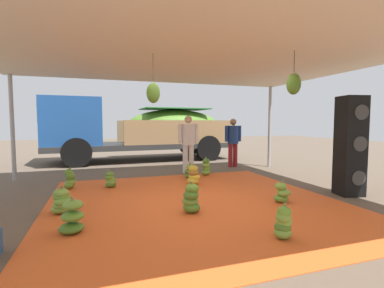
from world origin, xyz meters
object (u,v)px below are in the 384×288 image
at_px(banana_bunch_4, 283,223).
at_px(worker_0, 188,140).
at_px(banana_bunch_0, 70,179).
at_px(banana_bunch_7, 282,193).
at_px(banana_bunch_8, 193,175).
at_px(cargo_truck_main, 139,129).
at_px(banana_bunch_5, 191,199).
at_px(banana_bunch_3, 206,167).
at_px(banana_bunch_1, 72,218).
at_px(speaker_stack, 350,146).
at_px(banana_bunch_2, 62,202).
at_px(banana_bunch_9, 190,172).
at_px(banana_bunch_6, 110,180).
at_px(worker_1, 233,139).

bearing_deg(banana_bunch_4, worker_0, 86.53).
bearing_deg(banana_bunch_0, banana_bunch_7, -32.06).
relative_size(banana_bunch_8, cargo_truck_main, 0.07).
bearing_deg(worker_0, banana_bunch_5, -106.77).
xyz_separation_m(banana_bunch_3, banana_bunch_8, (-0.73, -1.04, -0.01)).
xyz_separation_m(banana_bunch_7, cargo_truck_main, (-1.73, 6.96, 1.09)).
bearing_deg(worker_0, banana_bunch_7, -79.20).
bearing_deg(banana_bunch_0, banana_bunch_1, -84.29).
xyz_separation_m(cargo_truck_main, speaker_stack, (3.41, -6.91, -0.25)).
bearing_deg(banana_bunch_4, banana_bunch_1, 157.71).
relative_size(banana_bunch_7, speaker_stack, 0.21).
bearing_deg(banana_bunch_2, speaker_stack, -5.44).
relative_size(banana_bunch_5, speaker_stack, 0.25).
relative_size(banana_bunch_1, banana_bunch_5, 0.96).
xyz_separation_m(banana_bunch_2, banana_bunch_9, (2.92, 2.16, -0.02)).
xyz_separation_m(banana_bunch_0, banana_bunch_8, (2.80, -0.45, 0.00)).
height_order(banana_bunch_3, worker_0, worker_0).
relative_size(banana_bunch_9, speaker_stack, 0.20).
bearing_deg(banana_bunch_2, banana_bunch_6, 63.94).
distance_m(banana_bunch_9, worker_0, 1.23).
distance_m(banana_bunch_3, worker_0, 1.04).
bearing_deg(cargo_truck_main, banana_bunch_2, -108.35).
height_order(banana_bunch_3, banana_bunch_4, banana_bunch_3).
distance_m(banana_bunch_7, worker_0, 3.79).
bearing_deg(banana_bunch_4, banana_bunch_7, 54.64).
relative_size(banana_bunch_5, worker_0, 0.30).
relative_size(banana_bunch_8, banana_bunch_9, 1.20).
bearing_deg(cargo_truck_main, banana_bunch_0, -115.46).
bearing_deg(banana_bunch_6, banana_bunch_7, -37.23).
xyz_separation_m(banana_bunch_8, worker_0, (0.39, 1.65, 0.77)).
bearing_deg(banana_bunch_8, cargo_truck_main, 97.38).
relative_size(banana_bunch_5, cargo_truck_main, 0.07).
distance_m(banana_bunch_1, cargo_truck_main, 7.62).
distance_m(banana_bunch_4, banana_bunch_9, 4.15).
xyz_separation_m(banana_bunch_6, speaker_stack, (4.69, -2.23, 0.84)).
bearing_deg(banana_bunch_1, banana_bunch_0, 95.71).
xyz_separation_m(cargo_truck_main, worker_1, (2.82, -2.72, -0.32)).
bearing_deg(banana_bunch_8, banana_bunch_0, 170.92).
bearing_deg(banana_bunch_7, cargo_truck_main, 103.94).
relative_size(banana_bunch_2, banana_bunch_8, 0.92).
relative_size(banana_bunch_0, worker_0, 0.28).
xyz_separation_m(banana_bunch_7, speaker_stack, (1.68, 0.06, 0.84)).
bearing_deg(cargo_truck_main, banana_bunch_7, -76.06).
distance_m(banana_bunch_4, speaker_stack, 3.16).
relative_size(banana_bunch_2, worker_0, 0.27).
xyz_separation_m(banana_bunch_6, worker_0, (2.32, 1.35, 0.82)).
relative_size(worker_0, speaker_stack, 0.84).
relative_size(banana_bunch_6, speaker_stack, 0.21).
height_order(banana_bunch_0, banana_bunch_8, banana_bunch_8).
relative_size(banana_bunch_1, worker_0, 0.29).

